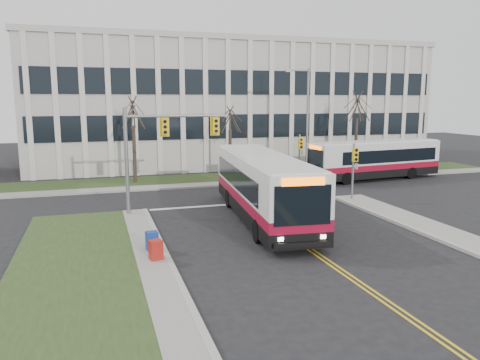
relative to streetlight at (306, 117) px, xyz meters
name	(u,v)px	position (x,y,z in m)	size (l,w,h in m)	color
ground	(295,239)	(-8.03, -16.20, -5.19)	(120.00, 120.00, 0.00)	black
grass_verge	(70,310)	(-18.03, -21.20, -5.13)	(5.00, 26.00, 0.12)	#2A401B
sidewalk_west	(164,298)	(-15.03, -21.20, -5.12)	(1.20, 26.00, 0.14)	#9E9B93
sidewalk_cross	(276,181)	(-3.03, -1.00, -5.12)	(44.00, 1.60, 0.14)	#9E9B93
building_lawn	(264,176)	(-3.03, 1.80, -5.13)	(44.00, 5.00, 0.12)	#2A401B
office_building	(226,106)	(-3.03, 13.80, 0.81)	(40.00, 16.00, 12.00)	beige
mast_arm_signal	(156,141)	(-13.65, -9.04, -0.94)	(6.11, 0.38, 6.20)	slate
signal_pole_near	(354,163)	(-0.83, -9.30, -2.69)	(0.34, 0.39, 3.80)	slate
signal_pole_far	(300,150)	(-0.83, -0.80, -2.69)	(0.34, 0.39, 3.80)	slate
streetlight	(306,117)	(0.00, 0.00, 0.00)	(2.15, 0.25, 9.20)	slate
directory_sign	(238,165)	(-5.53, 1.30, -4.02)	(1.50, 0.12, 2.00)	slate
tree_left	(133,114)	(-14.03, 1.80, 0.32)	(1.80, 1.80, 7.70)	#42352B
tree_mid	(230,121)	(-6.03, 2.00, -0.31)	(1.80, 1.80, 6.82)	#42352B
tree_right	(357,108)	(5.97, 1.80, 0.71)	(1.80, 1.80, 8.25)	#42352B
bus_main	(263,188)	(-8.19, -12.06, -3.42)	(2.88, 13.27, 3.54)	silver
bus_cross	(375,161)	(5.42, -2.20, -3.61)	(2.57, 11.86, 3.16)	silver
newspaper_box_blue	(152,242)	(-14.83, -16.15, -4.72)	(0.50, 0.45, 0.95)	navy
newspaper_box_red	(156,251)	(-14.83, -17.45, -4.72)	(0.50, 0.45, 0.95)	#A31C15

